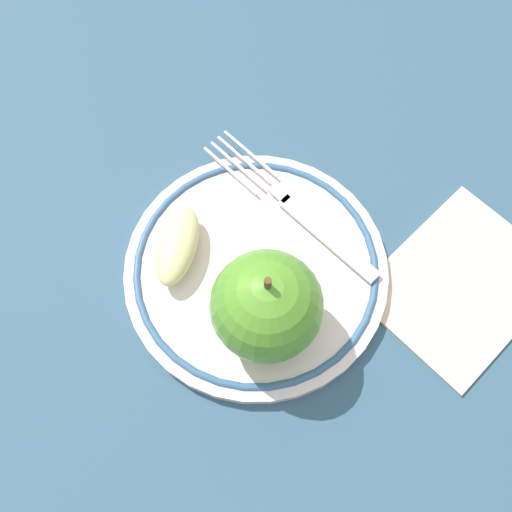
% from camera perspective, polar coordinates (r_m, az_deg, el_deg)
% --- Properties ---
extents(ground_plane, '(2.00, 2.00, 0.00)m').
position_cam_1_polar(ground_plane, '(0.47, -1.04, -0.37)').
color(ground_plane, '#315268').
extents(plate, '(0.21, 0.21, 0.01)m').
position_cam_1_polar(plate, '(0.46, 0.00, -1.33)').
color(plate, silver).
rests_on(plate, ground_plane).
extents(apple_red_whole, '(0.08, 0.08, 0.09)m').
position_cam_1_polar(apple_red_whole, '(0.40, 1.06, -5.01)').
color(apple_red_whole, '#55942A').
rests_on(apple_red_whole, plate).
extents(apple_slice_front, '(0.05, 0.07, 0.02)m').
position_cam_1_polar(apple_slice_front, '(0.45, -7.85, 1.01)').
color(apple_slice_front, beige).
rests_on(apple_slice_front, plate).
extents(fork, '(0.18, 0.07, 0.00)m').
position_cam_1_polar(fork, '(0.47, 3.97, 4.64)').
color(fork, silver).
rests_on(fork, plate).
extents(napkin_folded, '(0.15, 0.17, 0.01)m').
position_cam_1_polar(napkin_folded, '(0.49, 19.90, -2.52)').
color(napkin_folded, beige).
rests_on(napkin_folded, ground_plane).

